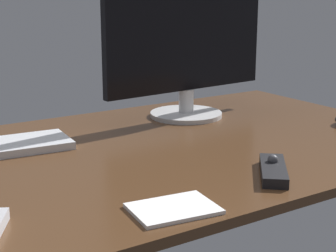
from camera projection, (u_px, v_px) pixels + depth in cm
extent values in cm
cube|color=#4C301C|center=(157.00, 151.00, 132.97)|extent=(140.00, 84.00, 2.00)
cylinder|color=silver|center=(186.00, 114.00, 163.56)|extent=(21.17, 21.17, 1.27)
cylinder|color=silver|center=(186.00, 101.00, 162.55)|extent=(4.34, 4.34, 6.85)
cube|color=black|center=(187.00, 27.00, 157.24)|extent=(54.92, 6.26, 35.73)
cube|color=black|center=(273.00, 170.00, 113.11)|extent=(14.53, 15.89, 2.12)
sphere|color=#3F3F44|center=(273.00, 160.00, 115.17)|extent=(2.25, 2.25, 2.25)
cube|color=white|center=(173.00, 209.00, 95.65)|extent=(15.88, 12.43, 0.70)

